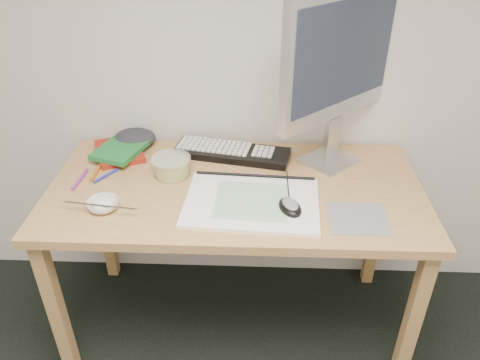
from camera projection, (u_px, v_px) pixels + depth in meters
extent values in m
plane|color=silver|center=(174.00, 11.00, 1.78)|extent=(3.60, 0.00, 3.60)
cube|color=tan|center=(58.00, 314.00, 1.74)|extent=(0.05, 0.05, 0.71)
cube|color=tan|center=(411.00, 325.00, 1.69)|extent=(0.05, 0.05, 0.71)
cube|color=tan|center=(104.00, 217.00, 2.24)|extent=(0.05, 0.05, 0.71)
cube|color=tan|center=(377.00, 224.00, 2.20)|extent=(0.05, 0.05, 0.71)
cube|color=tan|center=(236.00, 190.00, 1.77)|extent=(1.40, 0.70, 0.03)
cube|color=gray|center=(358.00, 218.00, 1.58)|extent=(0.20, 0.19, 0.00)
cube|color=white|center=(252.00, 202.00, 1.65)|extent=(0.49, 0.36, 0.01)
cube|color=black|center=(232.00, 153.00, 1.94)|extent=(0.50, 0.24, 0.03)
cube|color=silver|center=(329.00, 160.00, 1.91)|extent=(0.27, 0.27, 0.01)
cube|color=silver|center=(331.00, 139.00, 1.86)|extent=(0.06, 0.06, 0.19)
cube|color=silver|center=(341.00, 55.00, 1.67)|extent=(0.45, 0.43, 0.47)
cube|color=black|center=(342.00, 52.00, 1.67)|extent=(0.39, 0.36, 0.37)
ellipsoid|color=black|center=(290.00, 204.00, 1.60)|extent=(0.11, 0.13, 0.04)
imported|color=white|center=(103.00, 205.00, 1.62)|extent=(0.14, 0.14, 0.03)
cylinder|color=silver|center=(101.00, 205.00, 1.58)|extent=(0.26, 0.05, 0.02)
cylinder|color=gold|center=(172.00, 166.00, 1.81)|extent=(0.17, 0.17, 0.07)
cube|color=maroon|center=(119.00, 151.00, 1.96)|extent=(0.26, 0.29, 0.02)
cube|color=#1B6C2F|center=(121.00, 149.00, 1.93)|extent=(0.23, 0.27, 0.02)
ellipsoid|color=#26272E|center=(135.00, 138.00, 2.01)|extent=(0.16, 0.13, 0.06)
cylinder|color=#D56A92|center=(243.00, 175.00, 1.82)|extent=(0.19, 0.02, 0.01)
cylinder|color=tan|center=(241.00, 173.00, 1.83)|extent=(0.15, 0.12, 0.01)
cylinder|color=black|center=(276.00, 181.00, 1.78)|extent=(0.16, 0.02, 0.01)
cylinder|color=#1E26A3|center=(106.00, 176.00, 1.81)|extent=(0.07, 0.10, 0.01)
cylinder|color=#C95617|center=(96.00, 172.00, 1.83)|extent=(0.02, 0.13, 0.01)
cylinder|color=purple|center=(80.00, 179.00, 1.78)|extent=(0.02, 0.14, 0.01)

